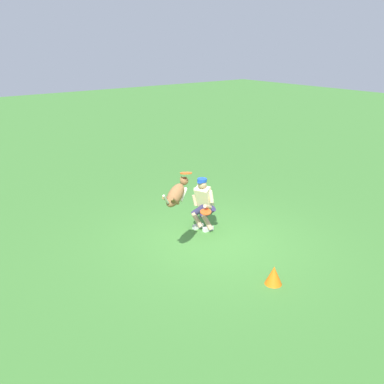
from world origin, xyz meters
name	(u,v)px	position (x,y,z in m)	size (l,w,h in m)	color
ground_plane	(213,243)	(0.00, 0.00, 0.00)	(60.00, 60.00, 0.00)	#3E7831
person	(203,202)	(-0.29, -0.71, 0.70)	(0.53, 0.69, 1.29)	silver
dog	(176,194)	(1.11, 0.18, 1.47)	(0.95, 0.58, 0.53)	brown
frisbee_flying	(186,173)	(0.80, 0.09, 1.81)	(0.23, 0.23, 0.02)	#F34D16
frisbee_held	(206,212)	(-0.10, -0.37, 0.61)	(0.25, 0.25, 0.02)	#DD4A1B
training_cone	(274,275)	(0.20, 1.98, 0.18)	(0.32, 0.32, 0.36)	orange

